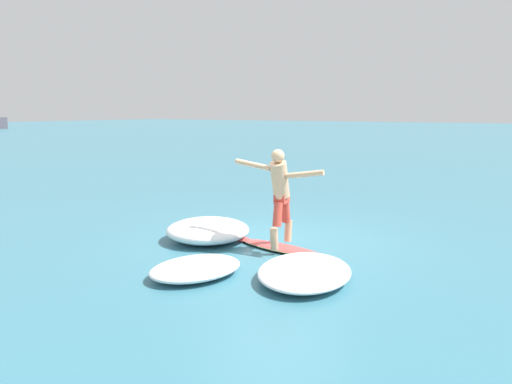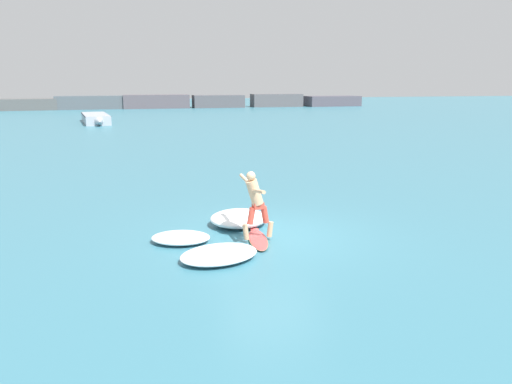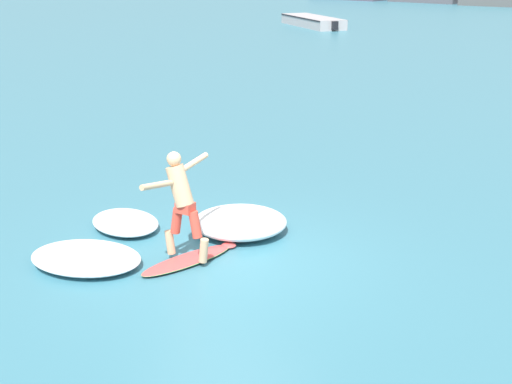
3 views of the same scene
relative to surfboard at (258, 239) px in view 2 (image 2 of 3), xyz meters
name	(u,v)px [view 2 (image 2 of 3)]	position (x,y,z in m)	size (l,w,h in m)	color
ground_plane	(272,235)	(0.48, 0.36, -0.04)	(200.00, 200.00, 0.00)	teal
rock_jetty_breakwater	(113,102)	(-5.20, 62.36, 0.83)	(71.28, 5.08, 1.94)	#504A5A
surfboard	(258,239)	(0.00, 0.00, 0.00)	(0.69, 1.88, 0.22)	#D44A47
surfer	(255,199)	(-0.08, -0.04, 1.03)	(0.83, 1.59, 1.69)	tan
small_boat_offshore	(96,118)	(-6.07, 37.64, 0.40)	(3.14, 8.64, 0.83)	#A3A9B4
wave_foam_at_tail	(181,238)	(-1.86, 0.35, 0.08)	(1.67, 1.41, 0.23)	white
wave_foam_at_nose	(219,254)	(-1.16, -1.07, 0.08)	(2.11, 1.80, 0.24)	white
wave_foam_beside	(239,218)	(-0.17, 1.45, 0.16)	(2.22, 2.20, 0.39)	white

